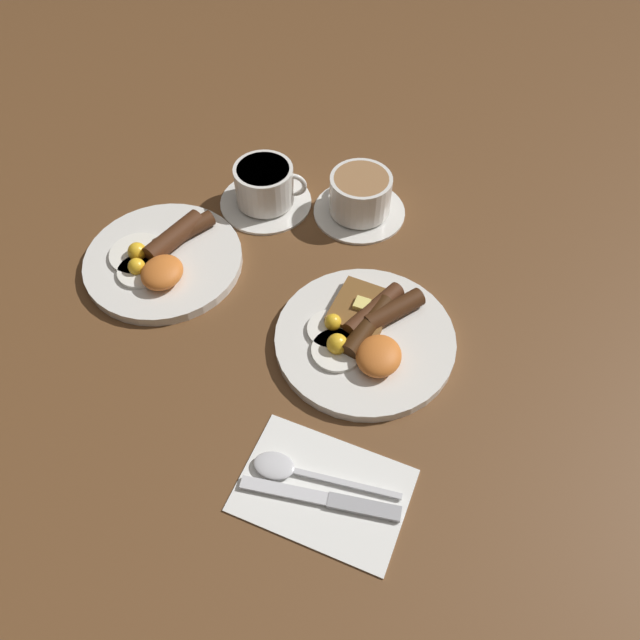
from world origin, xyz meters
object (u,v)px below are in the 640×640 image
at_px(breakfast_plate_near, 366,336).
at_px(teacup_near, 360,197).
at_px(knife, 329,500).
at_px(breakfast_plate_far, 163,258).
at_px(spoon, 289,469).
at_px(teacup_far, 265,188).

distance_m(breakfast_plate_near, teacup_near, 0.25).
bearing_deg(teacup_near, knife, -166.64).
distance_m(breakfast_plate_near, breakfast_plate_far, 0.32).
height_order(teacup_near, spoon, teacup_near).
height_order(teacup_near, knife, teacup_near).
relative_size(breakfast_plate_near, breakfast_plate_far, 1.04).
bearing_deg(breakfast_plate_near, teacup_near, 19.25).
height_order(breakfast_plate_far, teacup_far, teacup_far).
bearing_deg(knife, breakfast_plate_near, -90.77).
bearing_deg(breakfast_plate_far, teacup_near, -49.42).
distance_m(breakfast_plate_far, spoon, 0.38).
relative_size(breakfast_plate_near, teacup_near, 1.66).
height_order(breakfast_plate_near, spoon, breakfast_plate_near).
bearing_deg(spoon, teacup_near, -88.34).
relative_size(breakfast_plate_near, spoon, 1.37).
relative_size(teacup_near, knife, 0.79).
xyz_separation_m(breakfast_plate_near, spoon, (-0.21, 0.03, -0.01)).
xyz_separation_m(teacup_near, teacup_far, (-0.03, 0.15, -0.00)).
height_order(breakfast_plate_near, teacup_far, teacup_far).
bearing_deg(spoon, teacup_far, -69.48).
relative_size(knife, spoon, 1.05).
xyz_separation_m(teacup_far, spoon, (-0.42, -0.20, -0.02)).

